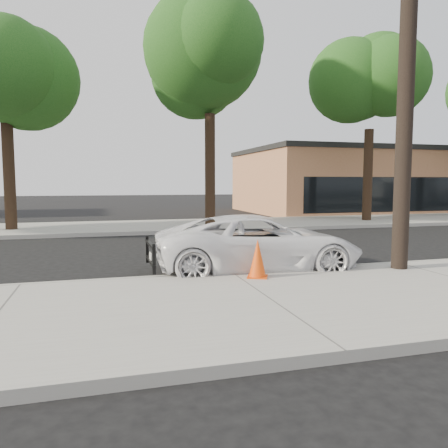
# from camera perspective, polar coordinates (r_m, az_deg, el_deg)

# --- Properties ---
(ground) EXTENTS (120.00, 120.00, 0.00)m
(ground) POSITION_cam_1_polar(r_m,az_deg,el_deg) (11.08, -2.19, -4.89)
(ground) COLOR black
(ground) RESTS_ON ground
(near_sidewalk) EXTENTS (90.00, 4.40, 0.15)m
(near_sidewalk) POSITION_cam_1_polar(r_m,az_deg,el_deg) (7.05, 6.12, -10.32)
(near_sidewalk) COLOR gray
(near_sidewalk) RESTS_ON ground
(far_sidewalk) EXTENTS (90.00, 5.00, 0.15)m
(far_sidewalk) POSITION_cam_1_polar(r_m,az_deg,el_deg) (19.36, -8.07, -0.28)
(far_sidewalk) COLOR gray
(far_sidewalk) RESTS_ON ground
(curb_near) EXTENTS (90.00, 0.12, 0.16)m
(curb_near) POSITION_cam_1_polar(r_m,az_deg,el_deg) (9.07, 0.93, -6.72)
(curb_near) COLOR #9E9B93
(curb_near) RESTS_ON ground
(building_main) EXTENTS (18.00, 10.00, 4.00)m
(building_main) POSITION_cam_1_polar(r_m,az_deg,el_deg) (32.42, 19.28, 5.16)
(building_main) COLOR #AA6847
(building_main) RESTS_ON ground
(utility_pole) EXTENTS (1.40, 0.34, 9.00)m
(utility_pole) POSITION_cam_1_polar(r_m,az_deg,el_deg) (10.36, 22.84, 20.19)
(utility_pole) COLOR black
(utility_pole) RESTS_ON near_sidewalk
(tree_b) EXTENTS (4.34, 4.20, 8.45)m
(tree_b) POSITION_cam_1_polar(r_m,az_deg,el_deg) (19.39, -26.26, 17.29)
(tree_b) COLOR black
(tree_b) RESTS_ON far_sidewalk
(tree_c) EXTENTS (4.96, 4.80, 9.55)m
(tree_c) POSITION_cam_1_polar(r_m,az_deg,el_deg) (19.48, -1.10, 20.08)
(tree_c) COLOR black
(tree_c) RESTS_ON far_sidewalk
(tree_d) EXTENTS (4.50, 4.35, 8.75)m
(tree_d) POSITION_cam_1_polar(r_m,az_deg,el_deg) (22.92, 19.21, 16.16)
(tree_d) COLOR black
(tree_d) RESTS_ON far_sidewalk
(police_cruiser) EXTENTS (4.73, 2.48, 1.27)m
(police_cruiser) POSITION_cam_1_polar(r_m,az_deg,el_deg) (9.79, 4.53, -2.51)
(police_cruiser) COLOR white
(police_cruiser) RESTS_ON ground
(traffic_cone) EXTENTS (0.51, 0.51, 0.75)m
(traffic_cone) POSITION_cam_1_polar(r_m,az_deg,el_deg) (8.51, 4.41, -4.56)
(traffic_cone) COLOR #E8480C
(traffic_cone) RESTS_ON near_sidewalk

